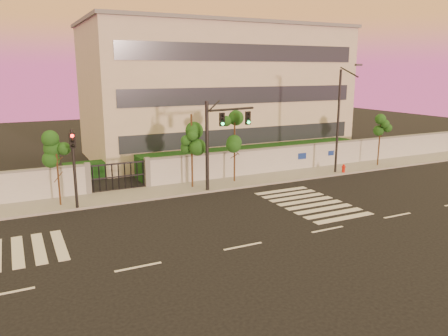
% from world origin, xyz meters
% --- Properties ---
extents(ground, '(120.00, 120.00, 0.00)m').
position_xyz_m(ground, '(0.00, 0.00, 0.00)').
color(ground, black).
rests_on(ground, ground).
extents(sidewalk, '(60.00, 3.00, 0.15)m').
position_xyz_m(sidewalk, '(0.00, 10.50, 0.07)').
color(sidewalk, gray).
rests_on(sidewalk, ground).
extents(perimeter_wall, '(60.00, 0.36, 2.20)m').
position_xyz_m(perimeter_wall, '(0.10, 12.00, 1.07)').
color(perimeter_wall, '#ADAFB4').
rests_on(perimeter_wall, ground).
extents(hedge_row, '(41.00, 4.25, 1.80)m').
position_xyz_m(hedge_row, '(1.17, 14.74, 0.82)').
color(hedge_row, '#0F3314').
rests_on(hedge_row, ground).
extents(institutional_building, '(24.40, 12.40, 12.25)m').
position_xyz_m(institutional_building, '(9.00, 21.99, 6.16)').
color(institutional_building, beige).
rests_on(institutional_building, ground).
extents(road_markings, '(57.00, 7.62, 0.02)m').
position_xyz_m(road_markings, '(-1.58, 3.76, 0.01)').
color(road_markings, silver).
rests_on(road_markings, ground).
extents(street_tree_c, '(1.33, 1.06, 4.48)m').
position_xyz_m(street_tree_c, '(-6.95, 10.16, 3.29)').
color(street_tree_c, '#382314').
rests_on(street_tree_c, ground).
extents(street_tree_d, '(1.52, 1.21, 5.19)m').
position_xyz_m(street_tree_d, '(1.76, 10.50, 3.82)').
color(street_tree_d, '#382314').
rests_on(street_tree_d, ground).
extents(street_tree_e, '(1.49, 1.19, 5.06)m').
position_xyz_m(street_tree_e, '(5.12, 10.63, 3.72)').
color(street_tree_e, '#382314').
rests_on(street_tree_e, ground).
extents(street_tree_f, '(1.42, 1.13, 4.53)m').
position_xyz_m(street_tree_f, '(18.66, 10.11, 3.33)').
color(street_tree_f, '#382314').
rests_on(street_tree_f, ground).
extents(traffic_signal_main, '(3.83, 0.98, 6.11)m').
position_xyz_m(traffic_signal_main, '(3.12, 9.28, 3.86)').
color(traffic_signal_main, black).
rests_on(traffic_signal_main, ground).
extents(traffic_signal_secondary, '(0.37, 0.35, 4.80)m').
position_xyz_m(traffic_signal_secondary, '(-6.15, 9.08, 3.05)').
color(traffic_signal_secondary, black).
rests_on(traffic_signal_secondary, ground).
extents(streetlight_east, '(0.51, 2.05, 8.52)m').
position_xyz_m(streetlight_east, '(13.63, 9.43, 4.60)').
color(streetlight_east, black).
rests_on(streetlight_east, ground).
extents(fire_hydrant, '(0.32, 0.30, 0.80)m').
position_xyz_m(fire_hydrant, '(14.16, 9.25, 0.40)').
color(fire_hydrant, red).
rests_on(fire_hydrant, ground).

